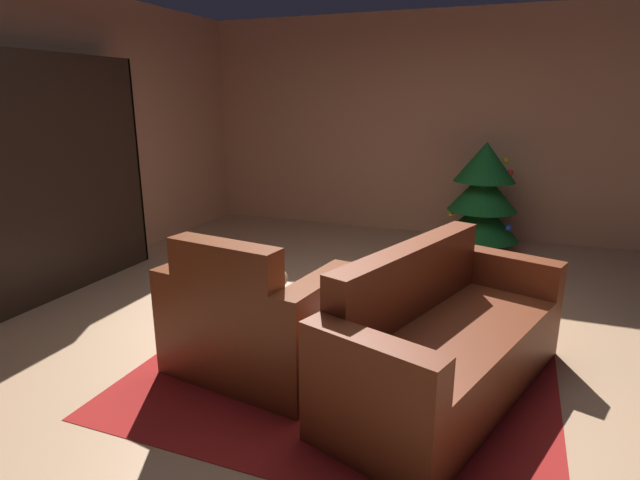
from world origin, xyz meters
name	(u,v)px	position (x,y,z in m)	size (l,w,h in m)	color
ground_plane	(342,341)	(0.00, 0.00, 0.00)	(8.14, 8.14, 0.00)	tan
wall_back	(430,126)	(0.00, 3.42, 1.37)	(6.10, 0.06, 2.74)	tan
wall_left	(13,139)	(-3.02, 0.00, 1.37)	(0.06, 6.90, 2.74)	tan
area_rug	(346,368)	(0.15, -0.36, 0.00)	(2.58, 2.20, 0.01)	maroon
bookshelf_unit	(67,175)	(-2.77, 0.29, 1.03)	(0.35, 1.85, 2.09)	black
armchair_red	(255,324)	(-0.39, -0.59, 0.33)	(1.16, 0.90, 0.93)	brown
couch_red	(443,343)	(0.76, -0.38, 0.30)	(1.30, 1.98, 0.87)	maroon
coffee_table	(340,313)	(0.11, -0.38, 0.40)	(0.61, 0.61, 0.45)	black
book_stack_on_table	(334,295)	(0.08, -0.41, 0.52)	(0.21, 0.16, 0.16)	red
bottle_on_table	(340,301)	(0.16, -0.54, 0.54)	(0.08, 0.08, 0.24)	#145A25
decorated_tree	(483,196)	(0.74, 2.77, 0.64)	(0.86, 0.86, 1.25)	brown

